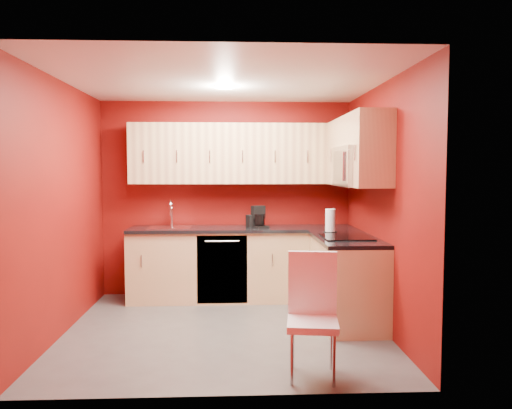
{
  "coord_description": "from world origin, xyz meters",
  "views": [
    {
      "loc": [
        0.08,
        -4.99,
        1.63
      ],
      "look_at": [
        0.34,
        0.55,
        1.24
      ],
      "focal_mm": 35.0,
      "sensor_mm": 36.0,
      "label": 1
    }
  ],
  "objects": [
    {
      "name": "sink",
      "position": [
        -0.7,
        1.2,
        0.94
      ],
      "size": [
        0.52,
        0.42,
        0.35
      ],
      "color": "silver",
      "rests_on": "countertop_back"
    },
    {
      "name": "wall_right",
      "position": [
        1.6,
        0.0,
        1.25
      ],
      "size": [
        0.0,
        3.0,
        3.0
      ],
      "primitive_type": "plane",
      "rotation": [
        1.57,
        0.0,
        -1.57
      ],
      "color": "maroon",
      "rests_on": "floor"
    },
    {
      "name": "upper_cabinets_back",
      "position": [
        0.2,
        1.32,
        1.83
      ],
      "size": [
        2.8,
        0.35,
        0.75
      ],
      "primitive_type": "cube",
      "color": "#D7B479",
      "rests_on": "wall_back"
    },
    {
      "name": "wall_back",
      "position": [
        0.0,
        1.5,
        1.25
      ],
      "size": [
        3.2,
        0.0,
        3.2
      ],
      "primitive_type": "plane",
      "rotation": [
        1.57,
        0.0,
        0.0
      ],
      "color": "maroon",
      "rests_on": "floor"
    },
    {
      "name": "ceiling",
      "position": [
        0.0,
        0.0,
        2.5
      ],
      "size": [
        3.2,
        3.2,
        0.0
      ],
      "primitive_type": "plane",
      "rotation": [
        3.14,
        0.0,
        0.0
      ],
      "color": "white",
      "rests_on": "wall_back"
    },
    {
      "name": "dishwasher_front",
      "position": [
        -0.05,
        0.91,
        0.43
      ],
      "size": [
        0.6,
        0.02,
        0.82
      ],
      "primitive_type": "cube",
      "color": "black",
      "rests_on": "base_cabinets_back"
    },
    {
      "name": "upper_cabinets_right",
      "position": [
        1.42,
        0.44,
        1.89
      ],
      "size": [
        0.35,
        1.55,
        0.75
      ],
      "color": "#D7B479",
      "rests_on": "wall_right"
    },
    {
      "name": "downlight",
      "position": [
        0.0,
        0.3,
        2.48
      ],
      "size": [
        0.2,
        0.2,
        0.01
      ],
      "primitive_type": "cylinder",
      "color": "white",
      "rests_on": "ceiling"
    },
    {
      "name": "floor",
      "position": [
        0.0,
        0.0,
        0.0
      ],
      "size": [
        3.2,
        3.2,
        0.0
      ],
      "primitive_type": "plane",
      "color": "#4C4947",
      "rests_on": "ground"
    },
    {
      "name": "cooktop",
      "position": [
        1.28,
        0.2,
        0.92
      ],
      "size": [
        0.5,
        0.55,
        0.01
      ],
      "primitive_type": "cube",
      "color": "black",
      "rests_on": "countertop_right"
    },
    {
      "name": "napkin_holder",
      "position": [
        0.33,
        1.2,
        0.99
      ],
      "size": [
        0.18,
        0.18,
        0.15
      ],
      "primitive_type": null,
      "rotation": [
        0.0,
        0.0,
        0.35
      ],
      "color": "black",
      "rests_on": "countertop_back"
    },
    {
      "name": "dining_chair",
      "position": [
        0.7,
        -1.2,
        0.48
      ],
      "size": [
        0.44,
        0.46,
        0.97
      ],
      "primitive_type": null,
      "rotation": [
        0.0,
        0.0,
        -0.14
      ],
      "color": "white",
      "rests_on": "floor"
    },
    {
      "name": "wall_front",
      "position": [
        0.0,
        -1.5,
        1.25
      ],
      "size": [
        3.2,
        0.0,
        3.2
      ],
      "primitive_type": "plane",
      "rotation": [
        -1.57,
        0.0,
        0.0
      ],
      "color": "maroon",
      "rests_on": "floor"
    },
    {
      "name": "microwave",
      "position": [
        1.39,
        0.2,
        1.66
      ],
      "size": [
        0.42,
        0.76,
        0.42
      ],
      "color": "silver",
      "rests_on": "upper_cabinets_right"
    },
    {
      "name": "countertop_back",
      "position": [
        0.2,
        1.19,
        0.89
      ],
      "size": [
        2.8,
        0.63,
        0.04
      ],
      "primitive_type": "cube",
      "color": "black",
      "rests_on": "base_cabinets_back"
    },
    {
      "name": "paper_towel",
      "position": [
        1.2,
        0.65,
        1.04
      ],
      "size": [
        0.16,
        0.16,
        0.27
      ],
      "primitive_type": null,
      "rotation": [
        0.0,
        0.0,
        0.06
      ],
      "color": "silver",
      "rests_on": "countertop_right"
    },
    {
      "name": "wall_left",
      "position": [
        -1.6,
        0.0,
        1.25
      ],
      "size": [
        0.0,
        3.0,
        3.0
      ],
      "primitive_type": "plane",
      "rotation": [
        1.57,
        0.0,
        1.57
      ],
      "color": "maroon",
      "rests_on": "floor"
    },
    {
      "name": "base_cabinets_back",
      "position": [
        0.2,
        1.2,
        0.43
      ],
      "size": [
        2.8,
        0.6,
        0.87
      ],
      "primitive_type": "cube",
      "color": "tan",
      "rests_on": "floor"
    },
    {
      "name": "countertop_right",
      "position": [
        1.29,
        0.23,
        0.89
      ],
      "size": [
        0.63,
        1.27,
        0.04
      ],
      "primitive_type": "cube",
      "color": "black",
      "rests_on": "base_cabinets_right"
    },
    {
      "name": "base_cabinets_right",
      "position": [
        1.3,
        0.25,
        0.43
      ],
      "size": [
        0.6,
        1.3,
        0.87
      ],
      "primitive_type": "cube",
      "color": "tan",
      "rests_on": "floor"
    },
    {
      "name": "coffee_maker",
      "position": [
        0.42,
        1.12,
        1.04
      ],
      "size": [
        0.24,
        0.26,
        0.27
      ],
      "primitive_type": null,
      "rotation": [
        0.0,
        0.0,
        0.43
      ],
      "color": "black",
      "rests_on": "countertop_back"
    }
  ]
}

